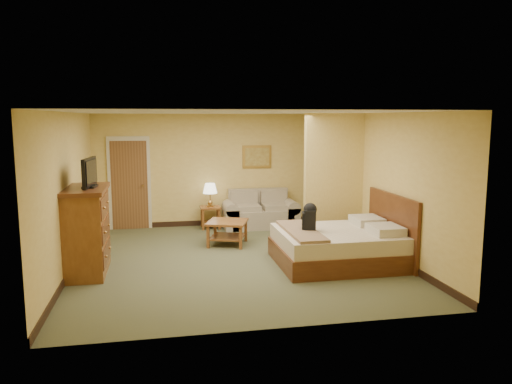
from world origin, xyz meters
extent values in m
plane|color=#4F5235|center=(0.00, 0.00, 0.00)|extent=(6.00, 6.00, 0.00)
plane|color=white|center=(0.00, 0.00, 2.60)|extent=(6.00, 6.00, 0.00)
cube|color=#DCBC5E|center=(0.00, 3.00, 1.30)|extent=(5.50, 0.02, 2.60)
cube|color=#DCBC5E|center=(-2.75, 0.00, 1.30)|extent=(0.02, 6.00, 2.60)
cube|color=#DCBC5E|center=(2.75, 0.00, 1.30)|extent=(0.02, 6.00, 2.60)
cube|color=#DCBC5E|center=(2.15, 0.93, 1.30)|extent=(1.20, 0.15, 2.60)
cube|color=beige|center=(-1.95, 2.97, 1.05)|extent=(0.94, 0.06, 2.10)
cube|color=brown|center=(-1.95, 2.96, 1.00)|extent=(0.80, 0.04, 2.00)
cylinder|color=#A97D3E|center=(-1.65, 2.90, 1.00)|extent=(0.04, 0.12, 0.04)
cube|color=black|center=(0.00, 2.99, 0.06)|extent=(5.50, 0.02, 0.12)
cube|color=tan|center=(0.99, 2.52, 0.21)|extent=(1.41, 0.75, 0.42)
cube|color=tan|center=(0.99, 2.85, 0.64)|extent=(1.41, 0.18, 0.44)
cube|color=tan|center=(0.28, 2.52, 0.24)|extent=(0.30, 0.75, 0.47)
cube|color=tan|center=(1.69, 2.52, 0.24)|extent=(0.30, 0.75, 0.47)
cube|color=brown|center=(-0.16, 2.65, 0.48)|extent=(0.46, 0.46, 0.04)
cube|color=brown|center=(-0.16, 2.65, 0.14)|extent=(0.38, 0.38, 0.03)
cube|color=brown|center=(-0.35, 2.47, 0.23)|extent=(0.05, 0.05, 0.47)
cube|color=brown|center=(0.02, 2.47, 0.23)|extent=(0.05, 0.05, 0.47)
cube|color=brown|center=(-0.35, 2.83, 0.23)|extent=(0.05, 0.05, 0.47)
cube|color=brown|center=(0.02, 2.83, 0.23)|extent=(0.05, 0.05, 0.47)
cylinder|color=#A97D3E|center=(-0.16, 2.65, 0.52)|extent=(0.16, 0.16, 0.04)
cylinder|color=#A97D3E|center=(-0.16, 2.65, 0.73)|extent=(0.02, 0.02, 0.27)
cone|color=white|center=(-0.16, 2.65, 0.93)|extent=(0.32, 0.32, 0.23)
cube|color=brown|center=(0.01, 1.09, 0.46)|extent=(0.95, 0.95, 0.04)
cube|color=brown|center=(0.01, 1.09, 0.16)|extent=(0.81, 0.81, 0.03)
cube|color=brown|center=(-0.31, 0.77, 0.22)|extent=(0.05, 0.05, 0.45)
cube|color=brown|center=(0.33, 1.41, 0.22)|extent=(0.05, 0.05, 0.45)
cube|color=#B78E3F|center=(0.99, 2.98, 1.60)|extent=(0.69, 0.03, 0.53)
cube|color=olive|center=(0.99, 2.96, 1.60)|extent=(0.57, 0.02, 0.42)
cube|color=brown|center=(-2.48, -0.30, 0.67)|extent=(0.62, 1.23, 1.34)
cube|color=#4C2411|center=(-2.48, -0.30, 1.38)|extent=(0.69, 1.32, 0.07)
cube|color=black|center=(-2.38, -0.30, 1.42)|extent=(0.22, 0.35, 0.03)
cube|color=black|center=(-2.38, -0.30, 1.65)|extent=(0.13, 0.77, 0.46)
cube|color=#4C2411|center=(1.75, -0.57, 0.16)|extent=(2.17, 1.73, 0.33)
cube|color=beige|center=(1.75, -0.57, 0.46)|extent=(2.10, 1.67, 0.26)
cube|color=#4C2411|center=(2.71, -0.57, 0.60)|extent=(0.06, 1.84, 1.19)
cube|color=beige|center=(2.40, -0.95, 0.65)|extent=(0.49, 0.60, 0.15)
cube|color=beige|center=(2.40, -0.19, 0.65)|extent=(0.49, 0.60, 0.15)
cube|color=#7F6245|center=(1.05, -0.57, 0.61)|extent=(0.49, 1.63, 0.05)
cube|color=black|center=(1.21, -0.55, 0.78)|extent=(0.26, 0.33, 0.38)
sphere|color=black|center=(1.21, -0.55, 0.97)|extent=(0.23, 0.23, 0.23)
camera|label=1|loc=(-1.29, -8.53, 2.50)|focal=35.00mm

